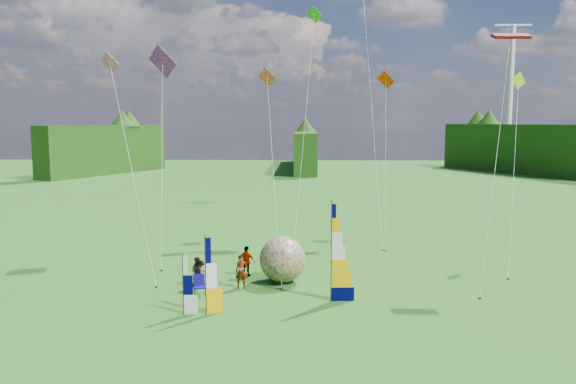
{
  "coord_description": "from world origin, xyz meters",
  "views": [
    {
      "loc": [
        -0.15,
        -24.51,
        9.05
      ],
      "look_at": [
        -1.0,
        4.0,
        5.5
      ],
      "focal_mm": 35.0,
      "sensor_mm": 36.0,
      "label": 1
    }
  ],
  "objects_px": {
    "spectator_d": "(247,261)",
    "camp_chair": "(200,286)",
    "kite_whale": "(371,88)",
    "side_banner_far": "(183,285)",
    "spectator_a": "(241,272)",
    "side_banner_left": "(206,276)",
    "feather_banner_main": "(331,253)",
    "bol_inflatable": "(282,259)",
    "spectator_c": "(200,274)",
    "spectator_b": "(198,272)"
  },
  "relations": [
    {
      "from": "spectator_d",
      "to": "camp_chair",
      "type": "bearing_deg",
      "value": 84.26
    },
    {
      "from": "side_banner_left",
      "to": "bol_inflatable",
      "type": "relative_size",
      "value": 1.41
    },
    {
      "from": "feather_banner_main",
      "to": "side_banner_far",
      "type": "bearing_deg",
      "value": -166.64
    },
    {
      "from": "spectator_a",
      "to": "spectator_b",
      "type": "distance_m",
      "value": 2.39
    },
    {
      "from": "bol_inflatable",
      "to": "feather_banner_main",
      "type": "bearing_deg",
      "value": -52.49
    },
    {
      "from": "spectator_b",
      "to": "spectator_c",
      "type": "distance_m",
      "value": 0.21
    },
    {
      "from": "side_banner_far",
      "to": "spectator_c",
      "type": "xyz_separation_m",
      "value": [
        -0.01,
        4.23,
        -0.65
      ]
    },
    {
      "from": "bol_inflatable",
      "to": "spectator_b",
      "type": "bearing_deg",
      "value": -164.96
    },
    {
      "from": "camp_chair",
      "to": "spectator_d",
      "type": "bearing_deg",
      "value": 41.05
    },
    {
      "from": "camp_chair",
      "to": "kite_whale",
      "type": "relative_size",
      "value": 0.05
    },
    {
      "from": "spectator_c",
      "to": "feather_banner_main",
      "type": "bearing_deg",
      "value": -104.16
    },
    {
      "from": "camp_chair",
      "to": "bol_inflatable",
      "type": "bearing_deg",
      "value": 12.36
    },
    {
      "from": "side_banner_left",
      "to": "spectator_b",
      "type": "height_order",
      "value": "side_banner_left"
    },
    {
      "from": "bol_inflatable",
      "to": "spectator_b",
      "type": "xyz_separation_m",
      "value": [
        -4.6,
        -1.24,
        -0.46
      ]
    },
    {
      "from": "spectator_c",
      "to": "side_banner_far",
      "type": "bearing_deg",
      "value": -178.32
    },
    {
      "from": "side_banner_far",
      "to": "kite_whale",
      "type": "bearing_deg",
      "value": 58.36
    },
    {
      "from": "spectator_a",
      "to": "kite_whale",
      "type": "distance_m",
      "value": 20.86
    },
    {
      "from": "feather_banner_main",
      "to": "side_banner_far",
      "type": "height_order",
      "value": "feather_banner_main"
    },
    {
      "from": "side_banner_far",
      "to": "spectator_a",
      "type": "distance_m",
      "value": 4.93
    },
    {
      "from": "spectator_b",
      "to": "side_banner_far",
      "type": "bearing_deg",
      "value": -98.22
    },
    {
      "from": "side_banner_left",
      "to": "kite_whale",
      "type": "xyz_separation_m",
      "value": [
        9.91,
        19.85,
        9.89
      ]
    },
    {
      "from": "bol_inflatable",
      "to": "spectator_d",
      "type": "relative_size",
      "value": 1.44
    },
    {
      "from": "side_banner_far",
      "to": "bol_inflatable",
      "type": "bearing_deg",
      "value": 48.74
    },
    {
      "from": "feather_banner_main",
      "to": "spectator_a",
      "type": "bearing_deg",
      "value": 152.01
    },
    {
      "from": "side_banner_far",
      "to": "spectator_a",
      "type": "bearing_deg",
      "value": 59.76
    },
    {
      "from": "side_banner_left",
      "to": "spectator_a",
      "type": "distance_m",
      "value": 4.54
    },
    {
      "from": "side_banner_left",
      "to": "bol_inflatable",
      "type": "height_order",
      "value": "side_banner_left"
    },
    {
      "from": "side_banner_left",
      "to": "feather_banner_main",
      "type": "bearing_deg",
      "value": -3.57
    },
    {
      "from": "spectator_a",
      "to": "camp_chair",
      "type": "distance_m",
      "value": 2.54
    },
    {
      "from": "spectator_b",
      "to": "spectator_d",
      "type": "distance_m",
      "value": 3.38
    },
    {
      "from": "spectator_d",
      "to": "spectator_a",
      "type": "bearing_deg",
      "value": 111.22
    },
    {
      "from": "spectator_c",
      "to": "kite_whale",
      "type": "xyz_separation_m",
      "value": [
        10.98,
        15.69,
        10.95
      ]
    },
    {
      "from": "bol_inflatable",
      "to": "kite_whale",
      "type": "xyz_separation_m",
      "value": [
        6.51,
        14.3,
        10.42
      ]
    },
    {
      "from": "side_banner_far",
      "to": "side_banner_left",
      "type": "bearing_deg",
      "value": 0.95
    },
    {
      "from": "side_banner_left",
      "to": "spectator_c",
      "type": "xyz_separation_m",
      "value": [
        -1.07,
        4.16,
        -1.06
      ]
    },
    {
      "from": "spectator_a",
      "to": "kite_whale",
      "type": "xyz_separation_m",
      "value": [
        8.71,
        15.57,
        10.81
      ]
    },
    {
      "from": "kite_whale",
      "to": "feather_banner_main",
      "type": "bearing_deg",
      "value": -97.5
    },
    {
      "from": "kite_whale",
      "to": "spectator_d",
      "type": "bearing_deg",
      "value": -118.33
    },
    {
      "from": "spectator_d",
      "to": "spectator_b",
      "type": "bearing_deg",
      "value": 66.13
    },
    {
      "from": "feather_banner_main",
      "to": "kite_whale",
      "type": "distance_m",
      "value": 20.33
    },
    {
      "from": "feather_banner_main",
      "to": "side_banner_far",
      "type": "distance_m",
      "value": 7.49
    },
    {
      "from": "spectator_c",
      "to": "camp_chair",
      "type": "relative_size",
      "value": 1.39
    },
    {
      "from": "side_banner_far",
      "to": "spectator_d",
      "type": "bearing_deg",
      "value": 68.25
    },
    {
      "from": "feather_banner_main",
      "to": "spectator_a",
      "type": "xyz_separation_m",
      "value": [
        -4.81,
        2.12,
        -1.58
      ]
    },
    {
      "from": "feather_banner_main",
      "to": "spectator_c",
      "type": "height_order",
      "value": "feather_banner_main"
    },
    {
      "from": "bol_inflatable",
      "to": "spectator_d",
      "type": "distance_m",
      "value": 2.45
    },
    {
      "from": "side_banner_far",
      "to": "bol_inflatable",
      "type": "relative_size",
      "value": 1.09
    },
    {
      "from": "feather_banner_main",
      "to": "spectator_a",
      "type": "distance_m",
      "value": 5.49
    },
    {
      "from": "bol_inflatable",
      "to": "kite_whale",
      "type": "bearing_deg",
      "value": 65.53
    },
    {
      "from": "side_banner_far",
      "to": "camp_chair",
      "type": "xyz_separation_m",
      "value": [
        0.25,
        2.86,
        -0.87
      ]
    }
  ]
}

